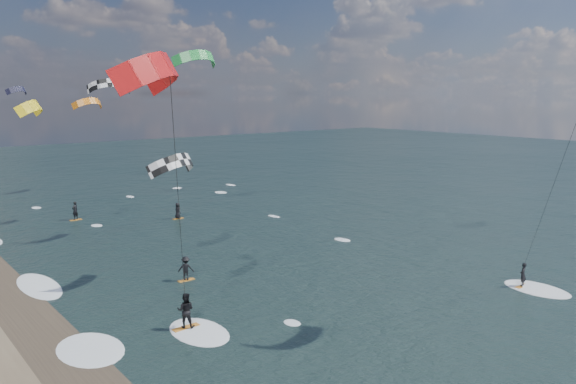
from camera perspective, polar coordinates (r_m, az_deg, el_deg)
kitesurfer_near_b at (r=23.29m, az=-11.12°, el=3.08°), size 7.11×9.43×14.14m
far_kitesurfers at (r=47.58m, az=-13.76°, el=-3.99°), size 9.43×23.45×1.83m
bg_kite_field at (r=66.36m, az=-22.43°, el=8.99°), size 16.28×69.55×8.50m
shoreline_surf at (r=29.22m, az=-19.38°, el=-15.05°), size 2.40×79.40×0.11m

